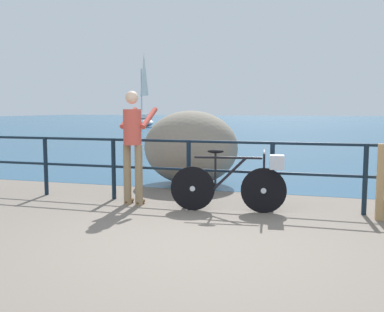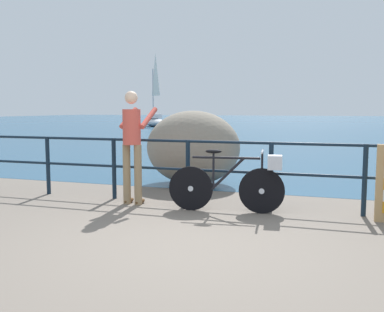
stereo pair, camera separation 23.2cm
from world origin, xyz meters
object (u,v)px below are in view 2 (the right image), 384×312
Objects in this scene: breakwater_boulder_main at (193,148)px; sailboat at (154,118)px; person_at_railing at (133,142)px; bicycle at (236,181)px.

sailboat reaches higher than breakwater_boulder_main.
person_at_railing is at bearing -99.37° from breakwater_boulder_main.
sailboat reaches higher than person_at_railing.
breakwater_boulder_main is at bearing 115.65° from bicycle.
breakwater_boulder_main is (0.34, 2.04, -0.26)m from person_at_railing.
breakwater_boulder_main is 28.94m from sailboat.
person_at_railing is 0.94× the size of breakwater_boulder_main.
breakwater_boulder_main is at bearing 164.37° from sailboat.
breakwater_boulder_main is (-1.34, 2.10, 0.27)m from bicycle.
bicycle is 31.40m from sailboat.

